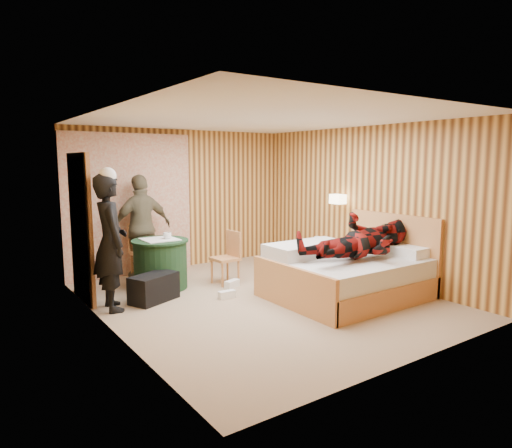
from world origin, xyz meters
TOP-DOWN VIEW (x-y plane):
  - floor at (0.00, 0.00)m, footprint 4.20×5.00m
  - ceiling at (0.00, 0.00)m, footprint 4.20×5.00m
  - wall_back at (0.00, 2.50)m, footprint 4.20×0.02m
  - wall_left at (-2.10, 0.00)m, footprint 0.02×5.00m
  - wall_right at (2.10, 0.00)m, footprint 0.02×5.00m
  - curtain at (-1.00, 2.43)m, footprint 2.20×0.08m
  - doorway at (-2.06, 1.40)m, footprint 0.06×0.90m
  - wall_lamp at (1.92, 0.45)m, footprint 0.26×0.24m
  - bed at (1.12, -0.58)m, footprint 2.10×1.66m
  - nightstand at (1.88, 0.77)m, footprint 0.39×0.53m
  - round_table at (-0.92, 1.35)m, footprint 0.86×0.86m
  - chair_far at (-0.93, 2.03)m, footprint 0.44×0.44m
  - chair_near at (0.09, 1.01)m, footprint 0.40×0.40m
  - duffel_bag at (-1.27, 0.78)m, footprint 0.76×0.59m
  - sneaker_left at (-0.02, 0.74)m, footprint 0.28×0.19m
  - sneaker_right at (-0.37, 0.31)m, footprint 0.25×0.11m
  - woman_standing at (-1.85, 0.77)m, footprint 0.48×0.68m
  - man_at_table at (-0.92, 2.07)m, footprint 1.04×0.50m
  - man_on_bed at (1.15, -0.81)m, footprint 0.86×0.67m
  - book_lower at (1.88, 0.72)m, footprint 0.17×0.22m
  - book_upper at (1.88, 0.72)m, footprint 0.26×0.28m
  - cup_nightstand at (1.88, 0.90)m, footprint 0.13×0.13m
  - cup_table at (-0.82, 1.30)m, footprint 0.16×0.16m

SIDE VIEW (x-z plane):
  - floor at x=0.00m, z-range -0.01..0.01m
  - sneaker_right at x=-0.37m, z-range 0.00..0.11m
  - sneaker_left at x=-0.02m, z-range 0.00..0.12m
  - duffel_bag at x=-1.27m, z-range 0.00..0.38m
  - nightstand at x=1.88m, z-range 0.01..0.52m
  - bed at x=1.12m, z-range -0.24..0.90m
  - round_table at x=-0.92m, z-range 0.00..0.77m
  - chair_near at x=0.09m, z-range 0.07..0.90m
  - book_lower at x=1.88m, z-range 0.51..0.53m
  - book_upper at x=1.88m, z-range 0.53..0.55m
  - chair_far at x=-0.93m, z-range 0.07..1.00m
  - cup_nightstand at x=1.88m, z-range 0.51..0.60m
  - cup_table at x=-0.82m, z-range 0.77..0.86m
  - man_at_table at x=-0.92m, z-range 0.00..1.72m
  - woman_standing at x=-1.85m, z-range 0.00..1.78m
  - man_on_bed at x=1.15m, z-range 0.11..1.88m
  - doorway at x=-2.06m, z-range 0.00..2.05m
  - curtain at x=-1.00m, z-range 0.00..2.40m
  - wall_back at x=0.00m, z-range 0.00..2.50m
  - wall_left at x=-2.10m, z-range 0.00..2.50m
  - wall_right at x=2.10m, z-range 0.00..2.50m
  - wall_lamp at x=1.92m, z-range 1.22..1.38m
  - ceiling at x=0.00m, z-range 2.50..2.50m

